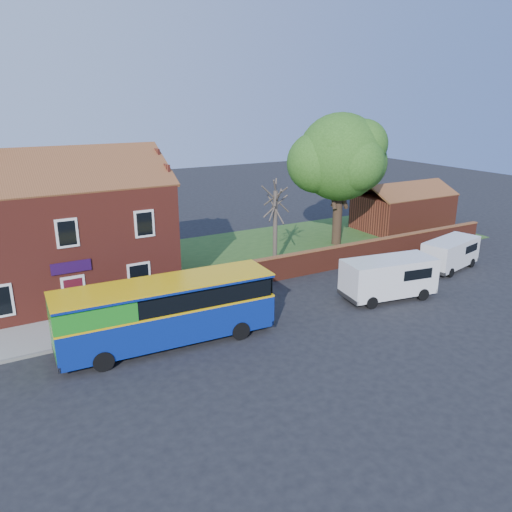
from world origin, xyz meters
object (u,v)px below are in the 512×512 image
bus (160,310)px  large_tree (339,160)px  van_near (389,276)px  van_far (450,253)px

bus → large_tree: bearing=30.9°
bus → van_near: bus is taller
bus → van_near: bearing=-1.4°
bus → van_far: bearing=5.1°
van_near → large_tree: size_ratio=0.56×
bus → large_tree: large_tree is taller
van_far → bus: bearing=169.4°
bus → van_near: 13.38m
van_near → van_far: (7.34, 1.83, -0.17)m
van_near → large_tree: (4.46, 10.53, 5.31)m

